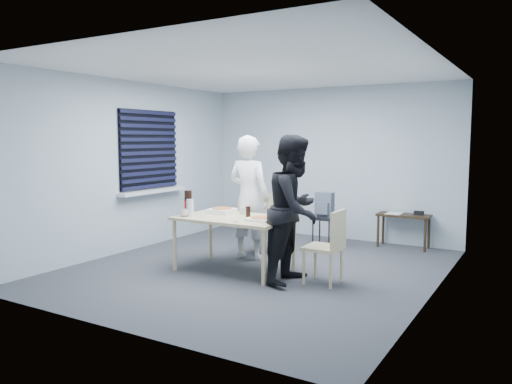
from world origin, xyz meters
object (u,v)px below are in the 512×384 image
Objects in this scene: chair_right at (330,242)px; backpack at (324,205)px; side_table at (404,219)px; mug_b at (243,211)px; soda_bottle at (188,203)px; chair_far at (261,219)px; person_black at (295,209)px; stool at (324,224)px; person_white at (249,198)px; mug_a at (184,213)px; dining_table at (234,221)px.

chair_right reaches higher than backpack.
mug_b is at bearing -125.05° from side_table.
chair_far is at bearing 73.80° from soda_bottle.
chair_far is 1.88m from chair_right.
mug_b is at bearing -76.02° from chair_far.
chair_far is 0.92m from mug_b.
person_black is 2.19× the size of side_table.
chair_far is at bearing -137.71° from backpack.
mug_b is (0.21, -0.86, 0.24)m from chair_far.
chair_far reaches higher than side_table.
mug_b is 0.30× the size of soda_bottle.
chair_far is 1.82× the size of stool.
mug_a is (-0.41, -0.95, -0.13)m from person_white.
chair_right is 2.27× the size of backpack.
dining_table is 0.82× the size of person_white.
mug_b is at bearing 95.44° from dining_table.
chair_far reaches higher than mug_b.
chair_far is 1.07m from stool.
chair_right is at bearing -65.47° from stool.
stool is 1.77m from mug_b.
chair_right is at bearing 157.59° from person_white.
person_white is at bearing 66.81° from mug_a.
mug_a is (-1.90, -0.34, 0.25)m from chair_right.
chair_right is 1.97m from soda_bottle.
person_black reaches higher than mug_b.
side_table is (1.80, 1.40, -0.06)m from chair_far.
stool is at bearing 12.60° from person_black.
side_table is 1.28m from backpack.
chair_right is at bearing -34.42° from chair_far.
person_black is at bearing -45.70° from chair_far.
side_table is at bearing 51.04° from soda_bottle.
mug_a is at bearing 98.73° from person_black.
mug_b is (-0.49, -1.66, 0.38)m from stool.
dining_table is at bearing -84.56° from mug_b.
soda_bottle is (-0.43, -0.84, -0.02)m from person_white.
person_black is 14.39× the size of mug_a.
side_table is at bearing -133.23° from person_white.
backpack is at bearing 64.29° from mug_a.
dining_table is 1.98m from stool.
side_table is 8.08× the size of mug_b.
person_black reaches higher than chair_right.
chair_far is 8.90× the size of mug_b.
chair_right reaches higher than mug_a.
stool is at bearing 76.22° from dining_table.
person_black is 1.52m from soda_bottle.
chair_right reaches higher than stool.
mug_a is (-0.35, -1.40, 0.25)m from chair_far.
chair_far is at bearing -142.10° from side_table.
person_white is 1.30m from person_black.
chair_far reaches higher than dining_table.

